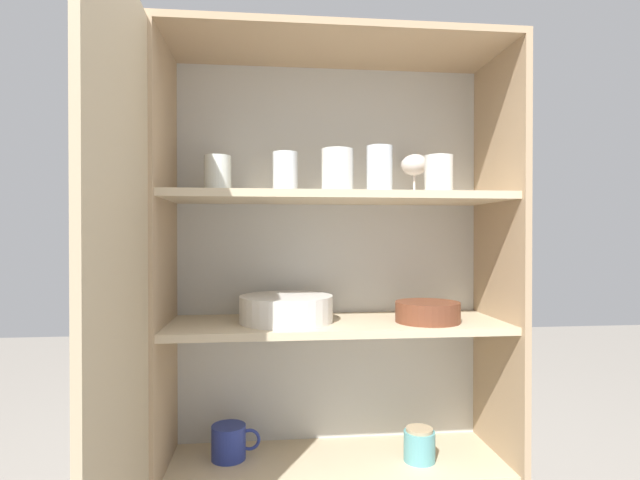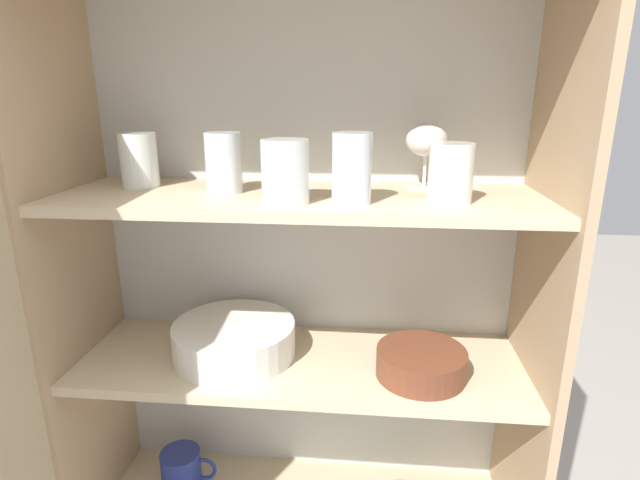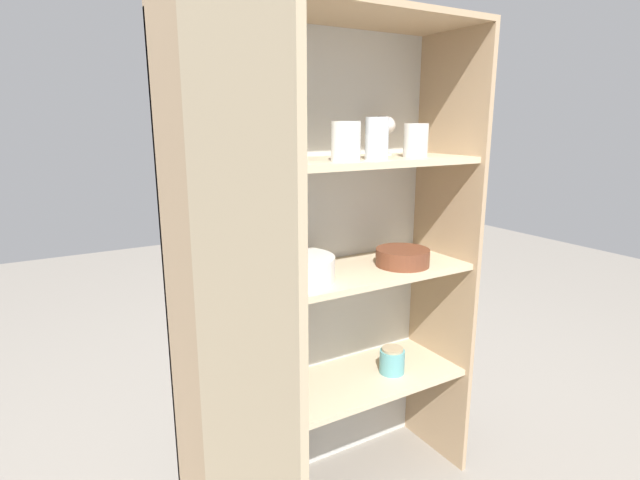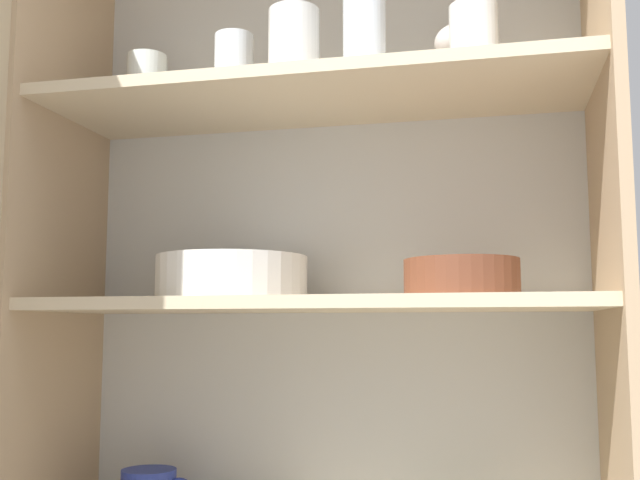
{
  "view_description": "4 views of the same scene",
  "coord_description": "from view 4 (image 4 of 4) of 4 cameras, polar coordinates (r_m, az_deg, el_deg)",
  "views": [
    {
      "loc": [
        -0.19,
        -1.21,
        1.01
      ],
      "look_at": [
        -0.05,
        0.13,
        1.0
      ],
      "focal_mm": 28.0,
      "sensor_mm": 36.0,
      "label": 1
    },
    {
      "loc": [
        0.13,
        -0.77,
        1.31
      ],
      "look_at": [
        0.04,
        0.18,
        1.03
      ],
      "focal_mm": 28.0,
      "sensor_mm": 36.0,
      "label": 2
    },
    {
      "loc": [
        -0.79,
        -1.1,
        1.24
      ],
      "look_at": [
        -0.05,
        0.14,
        0.89
      ],
      "focal_mm": 28.0,
      "sensor_mm": 36.0,
      "label": 3
    },
    {
      "loc": [
        0.29,
        -1.04,
        0.73
      ],
      "look_at": [
        0.01,
        0.17,
        0.88
      ],
      "focal_mm": 42.0,
      "sensor_mm": 36.0,
      "label": 4
    }
  ],
  "objects": [
    {
      "name": "tumbler_glass_2",
      "position": [
        1.23,
        11.65,
        14.84
      ],
      "size": [
        0.08,
        0.08,
        0.1
      ],
      "color": "white",
      "rests_on": "shelf_board_upper"
    },
    {
      "name": "cupboard_back_panel",
      "position": [
        1.38,
        0.9,
        -5.46
      ],
      "size": [
        0.95,
        0.02,
        1.52
      ],
      "primitive_type": "cube",
      "color": "silver",
      "rests_on": "ground_plane"
    },
    {
      "name": "tumbler_glass_4",
      "position": [
        1.24,
        -1.99,
        14.74
      ],
      "size": [
        0.08,
        0.08,
        0.11
      ],
      "color": "white",
      "rests_on": "shelf_board_upper"
    },
    {
      "name": "plate_stack_white",
      "position": [
        1.27,
        -6.72,
        -2.89
      ],
      "size": [
        0.25,
        0.25,
        0.07
      ],
      "color": "white",
      "rests_on": "shelf_board_middle"
    },
    {
      "name": "tumbler_glass_0",
      "position": [
        1.35,
        -6.58,
        12.99
      ],
      "size": [
        0.07,
        0.07,
        0.11
      ],
      "color": "white",
      "rests_on": "shelf_board_upper"
    },
    {
      "name": "mixing_bowl_large",
      "position": [
        1.15,
        10.72,
        -2.7
      ],
      "size": [
        0.17,
        0.17,
        0.06
      ],
      "color": "brown",
      "rests_on": "shelf_board_middle"
    },
    {
      "name": "wine_glass_0",
      "position": [
        1.36,
        10.45,
        14.34
      ],
      "size": [
        0.08,
        0.08,
        0.13
      ],
      "color": "silver",
      "rests_on": "shelf_board_upper"
    },
    {
      "name": "cupboard_side_right",
      "position": [
        1.21,
        21.4,
        -4.79
      ],
      "size": [
        0.02,
        0.33,
        1.52
      ],
      "primitive_type": "cube",
      "color": "tan",
      "rests_on": "ground_plane"
    },
    {
      "name": "shelf_board_middle",
      "position": [
        1.23,
        -0.65,
        -4.95
      ],
      "size": [
        0.91,
        0.3,
        0.02
      ],
      "primitive_type": "cube",
      "color": "beige"
    },
    {
      "name": "shelf_board_upper",
      "position": [
        1.29,
        -0.63,
        10.81
      ],
      "size": [
        0.91,
        0.3,
        0.02
      ],
      "primitive_type": "cube",
      "color": "beige"
    },
    {
      "name": "tumbler_glass_1",
      "position": [
        1.45,
        -13.08,
        11.53
      ],
      "size": [
        0.07,
        0.07,
        0.11
      ],
      "color": "white",
      "rests_on": "shelf_board_upper"
    },
    {
      "name": "tumbler_glass_3",
      "position": [
        1.22,
        3.4,
        15.26
      ],
      "size": [
        0.07,
        0.07,
        0.12
      ],
      "color": "white",
      "rests_on": "shelf_board_upper"
    },
    {
      "name": "cupboard_side_left",
      "position": [
        1.41,
        -19.39,
        -5.1
      ],
      "size": [
        0.02,
        0.33,
        1.52
      ],
      "primitive_type": "cube",
      "color": "tan",
      "rests_on": "ground_plane"
    }
  ]
}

